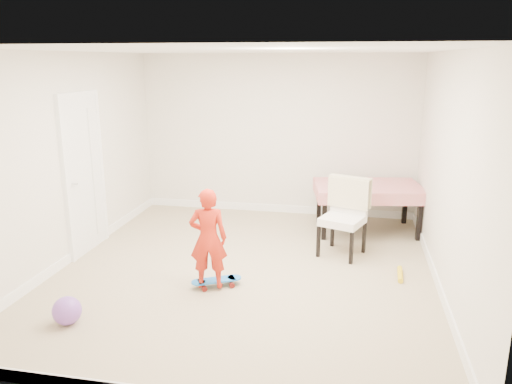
% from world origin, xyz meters
% --- Properties ---
extents(ground, '(5.00, 5.00, 0.00)m').
position_xyz_m(ground, '(0.00, 0.00, 0.00)').
color(ground, tan).
rests_on(ground, ground).
extents(ceiling, '(4.50, 5.00, 0.04)m').
position_xyz_m(ceiling, '(0.00, 0.00, 2.58)').
color(ceiling, white).
rests_on(ceiling, wall_back).
extents(wall_back, '(4.50, 0.04, 2.60)m').
position_xyz_m(wall_back, '(0.00, 2.48, 1.30)').
color(wall_back, silver).
rests_on(wall_back, ground).
extents(wall_front, '(4.50, 0.04, 2.60)m').
position_xyz_m(wall_front, '(0.00, -2.48, 1.30)').
color(wall_front, silver).
rests_on(wall_front, ground).
extents(wall_left, '(0.04, 5.00, 2.60)m').
position_xyz_m(wall_left, '(-2.23, 0.00, 1.30)').
color(wall_left, silver).
rests_on(wall_left, ground).
extents(wall_right, '(0.04, 5.00, 2.60)m').
position_xyz_m(wall_right, '(2.23, 0.00, 1.30)').
color(wall_right, silver).
rests_on(wall_right, ground).
extents(door, '(0.11, 0.94, 2.11)m').
position_xyz_m(door, '(-2.22, 0.30, 1.02)').
color(door, white).
rests_on(door, ground).
extents(baseboard_back, '(4.50, 0.02, 0.12)m').
position_xyz_m(baseboard_back, '(0.00, 2.49, 0.06)').
color(baseboard_back, white).
rests_on(baseboard_back, ground).
extents(baseboard_left, '(0.02, 5.00, 0.12)m').
position_xyz_m(baseboard_left, '(-2.24, 0.00, 0.06)').
color(baseboard_left, white).
rests_on(baseboard_left, ground).
extents(baseboard_right, '(0.02, 5.00, 0.12)m').
position_xyz_m(baseboard_right, '(2.24, 0.00, 0.06)').
color(baseboard_right, white).
rests_on(baseboard_right, ground).
extents(dining_table, '(1.67, 1.21, 0.72)m').
position_xyz_m(dining_table, '(1.47, 1.79, 0.36)').
color(dining_table, red).
rests_on(dining_table, ground).
extents(dining_chair, '(0.75, 0.79, 1.02)m').
position_xyz_m(dining_chair, '(1.14, 0.76, 0.51)').
color(dining_chair, beige).
rests_on(dining_chair, ground).
extents(skateboard, '(0.61, 0.46, 0.09)m').
position_xyz_m(skateboard, '(-0.22, -0.49, 0.04)').
color(skateboard, blue).
rests_on(skateboard, ground).
extents(child, '(0.46, 0.35, 1.14)m').
position_xyz_m(child, '(-0.28, -0.57, 0.57)').
color(child, red).
rests_on(child, ground).
extents(balloon, '(0.28, 0.28, 0.28)m').
position_xyz_m(balloon, '(-1.43, -1.57, 0.14)').
color(balloon, purple).
rests_on(balloon, ground).
extents(foam_toy, '(0.08, 0.40, 0.06)m').
position_xyz_m(foam_toy, '(1.85, 0.18, 0.03)').
color(foam_toy, yellow).
rests_on(foam_toy, ground).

